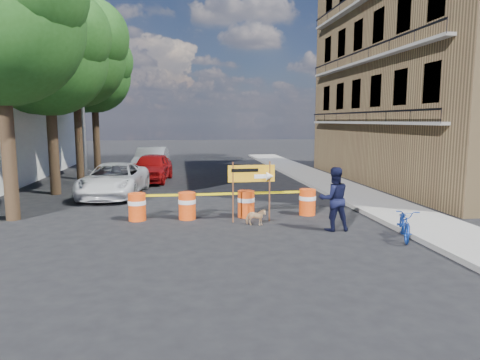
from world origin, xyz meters
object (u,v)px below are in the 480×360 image
object	(u,v)px
barrel_mid_right	(246,203)
dog	(256,217)
sedan_red	(152,167)
sedan_silver	(152,161)
suv_white	(114,180)
barrel_far_left	(137,206)
bicycle	(406,209)
detour_sign	(258,178)
barrel_far_right	(307,201)
barrel_mid_left	(187,205)
pedestrian	(334,199)

from	to	relation	value
barrel_mid_right	dog	size ratio (longest dim) A/B	1.43
sedan_red	sedan_silver	bearing A→B (deg)	100.78
suv_white	barrel_far_left	bearing A→B (deg)	-68.60
bicycle	sedan_red	distance (m)	14.62
barrel_far_left	bicycle	xyz separation A→B (m)	(7.53, -3.32, 0.37)
dog	sedan_red	distance (m)	11.07
detour_sign	suv_white	size ratio (longest dim) A/B	0.38
barrel_far_left	barrel_far_right	size ratio (longest dim) A/B	1.00
suv_white	barrel_far_right	bearing A→B (deg)	-28.76
suv_white	sedan_silver	world-z (taller)	sedan_silver
suv_white	detour_sign	bearing A→B (deg)	-41.27
barrel_far_right	bicycle	distance (m)	3.80
barrel_mid_left	bicycle	size ratio (longest dim) A/B	0.54
barrel_mid_right	pedestrian	bearing A→B (deg)	-42.66
barrel_mid_left	bicycle	world-z (taller)	bicycle
barrel_far_left	sedan_red	world-z (taller)	sedan_red
pedestrian	bicycle	bearing A→B (deg)	144.38
detour_sign	sedan_red	world-z (taller)	detour_sign
barrel_far_right	pedestrian	world-z (taller)	pedestrian
barrel_mid_left	barrel_far_right	size ratio (longest dim) A/B	1.00
barrel_mid_left	detour_sign	distance (m)	2.54
bicycle	suv_white	size ratio (longest dim) A/B	0.33
barrel_far_right	dog	xyz separation A→B (m)	(-2.05, -1.25, -0.21)
barrel_far_left	sedan_red	size ratio (longest dim) A/B	0.20
suv_white	dog	bearing A→B (deg)	-44.62
barrel_far_right	sedan_red	bearing A→B (deg)	122.59
barrel_mid_left	detour_sign	size ratio (longest dim) A/B	0.46
pedestrian	sedan_red	bearing A→B (deg)	-61.19
detour_sign	pedestrian	distance (m)	2.53
barrel_far_right	pedestrian	distance (m)	2.21
dog	bicycle	bearing A→B (deg)	-105.29
sedan_silver	barrel_mid_left	bearing A→B (deg)	-77.03
barrel_mid_left	sedan_silver	world-z (taller)	sedan_silver
dog	barrel_far_left	bearing A→B (deg)	85.44
barrel_mid_right	suv_white	size ratio (longest dim) A/B	0.18
barrel_far_left	bicycle	distance (m)	8.24
barrel_far_left	detour_sign	bearing A→B (deg)	-10.36
barrel_mid_right	barrel_far_right	world-z (taller)	same
barrel_mid_right	pedestrian	distance (m)	3.17
pedestrian	suv_white	world-z (taller)	pedestrian
barrel_far_right	pedestrian	bearing A→B (deg)	-86.15
barrel_far_right	pedestrian	xyz separation A→B (m)	(0.14, -2.15, 0.48)
barrel_far_left	dog	bearing A→B (deg)	-18.14
barrel_mid_right	sedan_red	world-z (taller)	sedan_red
sedan_red	dog	bearing A→B (deg)	-62.84
dog	sedan_silver	distance (m)	14.48
sedan_red	sedan_silver	world-z (taller)	sedan_silver
bicycle	suv_white	xyz separation A→B (m)	(-8.95, 8.17, -0.13)
pedestrian	barrel_far_left	bearing A→B (deg)	-18.88
barrel_far_left	barrel_mid_left	xyz separation A→B (m)	(1.63, -0.05, 0.00)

